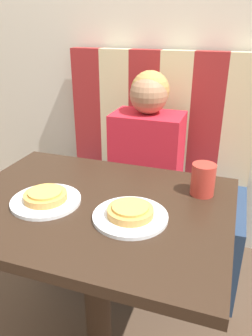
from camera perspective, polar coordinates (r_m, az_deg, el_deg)
name	(u,v)px	position (r m, az deg, el deg)	size (l,w,h in m)	color
wall_back	(167,19)	(1.88, 7.23, 24.41)	(7.00, 0.05, 2.60)	beige
booth_seat	(145,226)	(1.88, 3.33, -10.00)	(1.02, 0.55, 0.46)	navy
booth_backrest	(159,115)	(1.85, 5.83, 9.09)	(1.02, 0.07, 0.69)	maroon
dining_table	(94,231)	(1.14, -5.53, -10.89)	(0.89, 0.67, 0.75)	black
person	(148,138)	(1.65, 3.80, 5.31)	(0.35, 0.23, 0.62)	red
plate_left	(46,201)	(1.10, -13.76, -5.57)	(0.23, 0.23, 0.01)	white
plate_right	(130,216)	(0.99, 0.76, -8.44)	(0.23, 0.23, 0.01)	white
pizza_left	(45,195)	(1.09, -13.86, -4.66)	(0.14, 0.14, 0.03)	#C68E47
pizza_right	(130,211)	(0.98, 0.76, -7.46)	(0.14, 0.14, 0.03)	#C68E47
drinking_cup	(203,180)	(1.13, 13.27, -1.96)	(0.08, 0.08, 0.11)	#B23328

